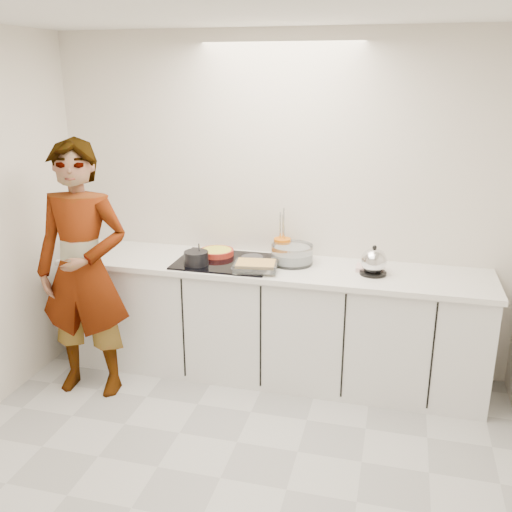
% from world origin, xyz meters
% --- Properties ---
extents(floor, '(3.60, 3.20, 0.00)m').
position_xyz_m(floor, '(0.00, 0.00, 0.00)').
color(floor, beige).
rests_on(floor, ground).
extents(ceiling, '(3.60, 3.20, 0.00)m').
position_xyz_m(ceiling, '(0.00, 0.00, 2.60)').
color(ceiling, white).
rests_on(ceiling, wall_back).
extents(wall_back, '(3.60, 0.00, 2.60)m').
position_xyz_m(wall_back, '(0.00, 1.60, 1.30)').
color(wall_back, beige).
rests_on(wall_back, ground).
extents(wall_front, '(3.60, 0.00, 2.60)m').
position_xyz_m(wall_front, '(0.00, -1.60, 1.30)').
color(wall_front, beige).
rests_on(wall_front, ground).
extents(base_cabinets, '(3.20, 0.58, 0.87)m').
position_xyz_m(base_cabinets, '(0.00, 1.28, 0.43)').
color(base_cabinets, silver).
rests_on(base_cabinets, floor).
extents(countertop, '(3.24, 0.64, 0.04)m').
position_xyz_m(countertop, '(0.00, 1.28, 0.89)').
color(countertop, white).
rests_on(countertop, base_cabinets).
extents(hob, '(0.72, 0.54, 0.01)m').
position_xyz_m(hob, '(-0.35, 1.26, 0.92)').
color(hob, black).
rests_on(hob, countertop).
extents(tart_dish, '(0.31, 0.31, 0.04)m').
position_xyz_m(tart_dish, '(-0.45, 1.38, 0.95)').
color(tart_dish, '#AB2B1D').
rests_on(tart_dish, hob).
extents(saucepan, '(0.19, 0.19, 0.17)m').
position_xyz_m(saucepan, '(-0.53, 1.12, 0.97)').
color(saucepan, black).
rests_on(saucepan, hob).
extents(baking_dish, '(0.33, 0.26, 0.06)m').
position_xyz_m(baking_dish, '(-0.07, 1.11, 0.96)').
color(baking_dish, silver).
rests_on(baking_dish, hob).
extents(mixing_bowl, '(0.36, 0.36, 0.15)m').
position_xyz_m(mixing_bowl, '(0.15, 1.36, 0.98)').
color(mixing_bowl, silver).
rests_on(mixing_bowl, countertop).
extents(tea_towel, '(0.20, 0.14, 0.03)m').
position_xyz_m(tea_towel, '(0.73, 1.35, 0.93)').
color(tea_towel, white).
rests_on(tea_towel, countertop).
extents(kettle, '(0.25, 0.25, 0.22)m').
position_xyz_m(kettle, '(0.76, 1.26, 1.00)').
color(kettle, black).
rests_on(kettle, countertop).
extents(utensil_crock, '(0.17, 0.17, 0.16)m').
position_xyz_m(utensil_crock, '(0.06, 1.45, 0.99)').
color(utensil_crock, '#DF6607').
rests_on(utensil_crock, countertop).
extents(cook, '(0.72, 0.51, 1.87)m').
position_xyz_m(cook, '(-1.25, 0.75, 0.94)').
color(cook, silver).
rests_on(cook, floor).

